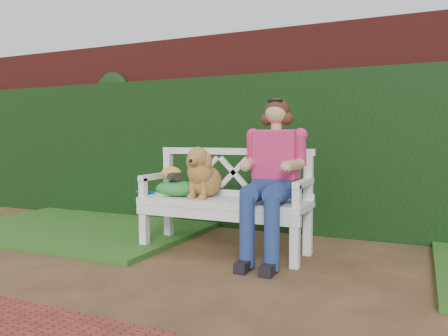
% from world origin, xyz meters
% --- Properties ---
extents(ground, '(60.00, 60.00, 0.00)m').
position_xyz_m(ground, '(0.00, 0.00, 0.00)').
color(ground, '#422C1D').
extents(brick_wall, '(10.00, 0.30, 2.20)m').
position_xyz_m(brick_wall, '(0.00, 1.90, 1.10)').
color(brick_wall, maroon).
rests_on(brick_wall, ground).
extents(ivy_hedge, '(10.00, 0.18, 1.70)m').
position_xyz_m(ivy_hedge, '(0.00, 1.68, 0.85)').
color(ivy_hedge, '#163F13').
rests_on(ivy_hedge, ground).
extents(grass_left, '(2.60, 2.00, 0.05)m').
position_xyz_m(grass_left, '(-2.40, 0.90, 0.03)').
color(grass_left, '#2C6021').
rests_on(grass_left, ground).
extents(garden_bench, '(1.64, 0.80, 0.48)m').
position_xyz_m(garden_bench, '(-0.59, 0.63, 0.24)').
color(garden_bench, white).
rests_on(garden_bench, ground).
extents(seated_woman, '(0.76, 0.87, 1.29)m').
position_xyz_m(seated_woman, '(-0.13, 0.61, 0.65)').
color(seated_woman, '#D04664').
rests_on(seated_woman, ground).
extents(dog, '(0.42, 0.49, 0.46)m').
position_xyz_m(dog, '(-0.79, 0.62, 0.71)').
color(dog, '#995F2E').
rests_on(dog, garden_bench).
extents(tennis_racket, '(0.56, 0.28, 0.03)m').
position_xyz_m(tennis_racket, '(-1.18, 0.63, 0.49)').
color(tennis_racket, silver).
rests_on(tennis_racket, garden_bench).
extents(green_bag, '(0.51, 0.45, 0.14)m').
position_xyz_m(green_bag, '(-1.07, 0.62, 0.55)').
color(green_bag, '#1E882C').
rests_on(green_bag, garden_bench).
extents(camera_item, '(0.14, 0.13, 0.08)m').
position_xyz_m(camera_item, '(-1.07, 0.59, 0.66)').
color(camera_item, '#282828').
rests_on(camera_item, green_bag).
extents(baseball_glove, '(0.24, 0.21, 0.13)m').
position_xyz_m(baseball_glove, '(-1.13, 0.63, 0.69)').
color(baseball_glove, gold).
rests_on(baseball_glove, green_bag).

